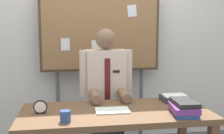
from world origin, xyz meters
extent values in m
cube|color=silver|center=(0.00, 1.26, 1.35)|extent=(6.40, 0.08, 2.70)
cube|color=brown|center=(0.00, 0.00, 0.71)|extent=(1.60, 0.73, 0.05)
cube|color=beige|center=(0.00, 0.58, 0.82)|extent=(0.40, 0.22, 0.77)
sphere|color=brown|center=(0.00, 0.58, 1.32)|extent=(0.21, 0.21, 0.21)
cylinder|color=beige|center=(-0.23, 0.56, 0.97)|extent=(0.09, 0.09, 0.47)
cylinder|color=beige|center=(0.23, 0.56, 0.97)|extent=(0.09, 0.09, 0.47)
cylinder|color=brown|center=(-0.14, 0.32, 0.78)|extent=(0.09, 0.30, 0.09)
cylinder|color=brown|center=(0.14, 0.32, 0.78)|extent=(0.09, 0.30, 0.09)
cube|color=#591919|center=(0.00, 0.47, 0.88)|extent=(0.06, 0.01, 0.50)
cube|color=black|center=(0.09, 0.47, 1.00)|extent=(0.07, 0.01, 0.02)
cube|color=#4C3823|center=(0.00, 1.06, 1.42)|extent=(1.42, 0.05, 1.02)
cube|color=olive|center=(0.00, 1.05, 1.42)|extent=(1.36, 0.04, 0.96)
cylinder|color=#59595E|center=(-0.52, 1.09, 0.47)|extent=(0.04, 0.04, 0.95)
cylinder|color=#59595E|center=(0.52, 1.09, 0.47)|extent=(0.04, 0.04, 0.95)
cube|color=white|center=(0.38, 1.03, 1.63)|extent=(0.12, 0.00, 0.14)
cube|color=white|center=(-0.04, 1.03, 1.21)|extent=(0.14, 0.00, 0.16)
cube|color=white|center=(-0.42, 1.03, 1.24)|extent=(0.10, 0.00, 0.14)
cube|color=#2D4C99|center=(0.53, -0.20, 0.75)|extent=(0.20, 0.29, 0.03)
cube|color=#72337F|center=(0.53, -0.19, 0.79)|extent=(0.23, 0.31, 0.04)
cube|color=#262626|center=(0.54, -0.18, 0.83)|extent=(0.18, 0.28, 0.04)
cube|color=silver|center=(-0.03, -0.02, 0.74)|extent=(0.29, 0.20, 0.01)
cylinder|color=black|center=(-0.62, 0.01, 0.79)|extent=(0.11, 0.02, 0.11)
cylinder|color=white|center=(-0.62, 0.00, 0.79)|extent=(0.09, 0.00, 0.09)
cube|color=black|center=(-0.62, 0.01, 0.74)|extent=(0.08, 0.04, 0.01)
cylinder|color=#334C8C|center=(-0.42, -0.23, 0.78)|extent=(0.08, 0.08, 0.09)
cube|color=#333338|center=(0.62, 0.22, 0.76)|extent=(0.26, 0.20, 0.05)
cube|color=white|center=(0.62, 0.22, 0.79)|extent=(0.22, 0.17, 0.01)
camera|label=1|loc=(-0.39, -2.29, 1.43)|focal=45.17mm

